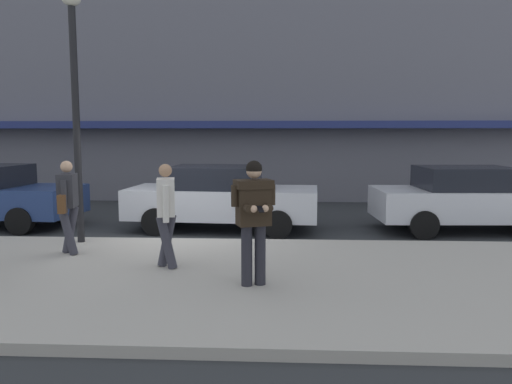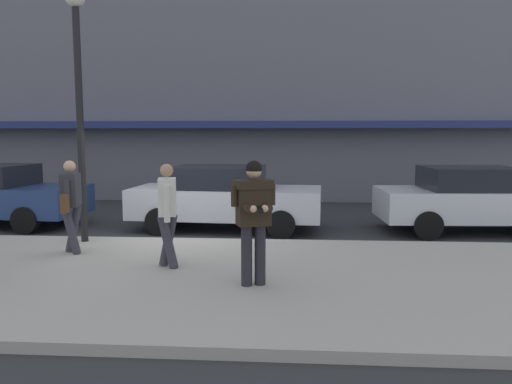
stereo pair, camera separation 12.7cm
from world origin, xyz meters
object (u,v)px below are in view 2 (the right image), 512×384
at_px(man_texting_on_phone, 254,209).
at_px(street_lamp_post, 79,91).
at_px(pedestrian_in_light_coat, 167,209).
at_px(parked_sedan_far, 475,199).
at_px(parked_sedan_mid, 225,197).
at_px(pedestrian_with_bag, 71,201).

height_order(man_texting_on_phone, street_lamp_post, street_lamp_post).
bearing_deg(pedestrian_in_light_coat, man_texting_on_phone, -31.43).
relative_size(parked_sedan_far, street_lamp_post, 0.94).
relative_size(man_texting_on_phone, street_lamp_post, 0.37).
relative_size(parked_sedan_mid, parked_sedan_far, 1.01).
xyz_separation_m(parked_sedan_mid, man_texting_on_phone, (1.05, -4.84, 0.46)).
xyz_separation_m(man_texting_on_phone, pedestrian_in_light_coat, (-1.47, 0.90, -0.14)).
xyz_separation_m(parked_sedan_far, pedestrian_in_light_coat, (-6.31, -4.01, 0.32)).
distance_m(pedestrian_with_bag, street_lamp_post, 2.28).
bearing_deg(parked_sedan_far, pedestrian_in_light_coat, -147.55).
xyz_separation_m(pedestrian_in_light_coat, street_lamp_post, (-2.18, 1.81, 2.03)).
relative_size(man_texting_on_phone, pedestrian_with_bag, 1.06).
bearing_deg(pedestrian_with_bag, parked_sedan_far, 21.16).
bearing_deg(parked_sedan_mid, street_lamp_post, -140.60).
bearing_deg(man_texting_on_phone, street_lamp_post, 143.36).
bearing_deg(parked_sedan_far, man_texting_on_phone, -134.60).
bearing_deg(man_texting_on_phone, pedestrian_in_light_coat, 148.57).
distance_m(pedestrian_in_light_coat, street_lamp_post, 3.49).
xyz_separation_m(pedestrian_with_bag, street_lamp_post, (-0.20, 1.01, 2.03)).
bearing_deg(pedestrian_in_light_coat, street_lamp_post, 140.20).
xyz_separation_m(parked_sedan_mid, street_lamp_post, (-2.60, -2.13, 2.35)).
relative_size(pedestrian_in_light_coat, street_lamp_post, 0.35).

